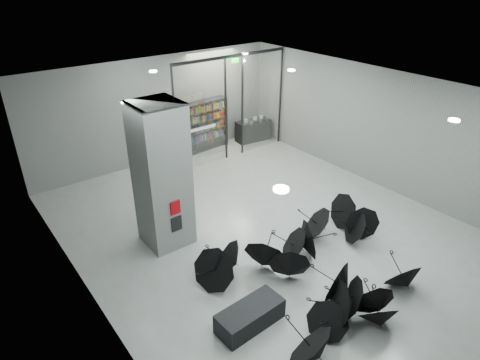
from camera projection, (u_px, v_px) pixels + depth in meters
room at (286, 148)px, 10.40m from camera, size 14.00×14.02×4.01m
column at (162, 176)px, 10.84m from camera, size 1.20×1.20×4.00m
fire_cabinet at (175, 208)px, 10.70m from camera, size 0.28×0.04×0.38m
info_panel at (177, 224)px, 10.94m from camera, size 0.30×0.03×0.42m
exit_sign at (235, 61)px, 14.96m from camera, size 0.30×0.06×0.15m
glass_partition at (232, 104)px, 15.86m from camera, size 5.06×0.08×4.00m
bench at (250, 316)px, 8.88m from camera, size 1.53×0.70×0.48m
bookshelf at (206, 125)px, 17.04m from camera, size 1.92×0.53×2.08m
shop_counter at (253, 130)px, 18.15m from camera, size 1.58×0.80×0.91m
umbrella_cluster at (317, 270)px, 10.10m from camera, size 5.76×4.65×1.31m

